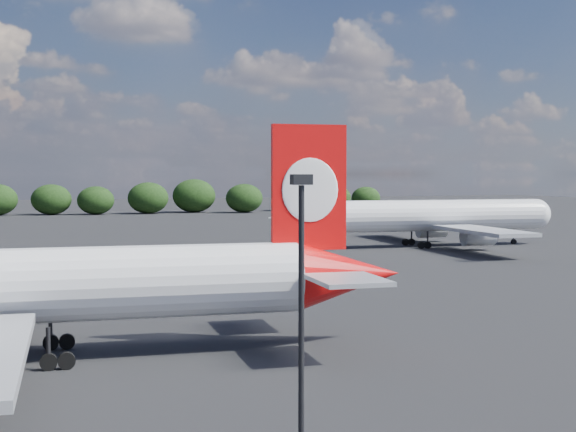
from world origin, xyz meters
name	(u,v)px	position (x,y,z in m)	size (l,w,h in m)	color
ground	(3,269)	(0.00, 60.00, 0.00)	(500.00, 500.00, 0.00)	black
qantas_airliner	(44,288)	(1.73, 13.19, 4.14)	(41.66, 39.64, 13.59)	white
china_southern_airliner	(421,217)	(57.34, 68.27, 4.40)	(44.28, 42.12, 14.44)	white
apron_lamp_post	(301,348)	(6.78, -14.04, 5.92)	(0.55, 0.30, 10.55)	black
billboard_yellow	(46,200)	(12.00, 182.00, 3.87)	(5.00, 0.30, 5.50)	orange
horizon_treeline	(38,200)	(9.91, 180.73, 3.93)	(204.50, 16.58, 9.23)	black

